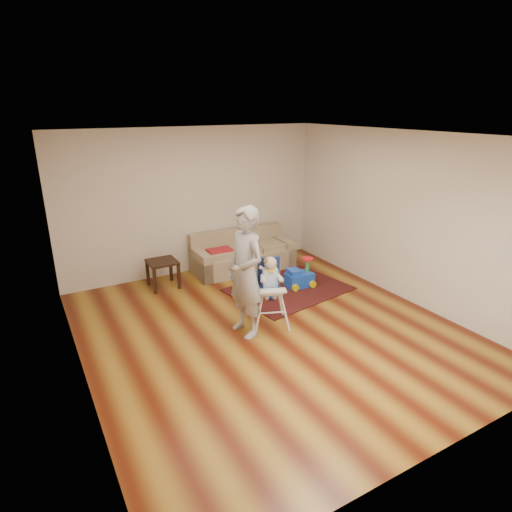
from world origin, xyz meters
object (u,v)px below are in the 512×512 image
ride_on_toy (300,273)px  adult (246,273)px  sofa (243,251)px  high_chair (270,292)px  toy_ball (271,295)px  side_table (163,274)px

ride_on_toy → adult: adult is taller
sofa → high_chair: bearing=-106.8°
toy_ball → high_chair: bearing=-123.2°
side_table → ride_on_toy: 2.41m
sofa → side_table: sofa is taller
ride_on_toy → adult: bearing=-145.7°
side_table → adult: bearing=-76.8°
high_chair → adult: 0.58m
ride_on_toy → adult: 1.96m
side_table → high_chair: bearing=-66.3°
ride_on_toy → adult: (-1.58, -0.95, 0.64)m
ride_on_toy → high_chair: high_chair is taller
sofa → ride_on_toy: size_ratio=3.85×
sofa → adult: adult is taller
sofa → high_chair: high_chair is taller
toy_ball → high_chair: size_ratio=0.13×
sofa → side_table: 1.64m
sofa → high_chair: (-0.71, -2.16, 0.13)m
toy_ball → adult: adult is taller
toy_ball → sofa: bearing=80.1°
side_table → adult: (0.50, -2.15, 0.67)m
ride_on_toy → high_chair: (-1.16, -0.91, 0.24)m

